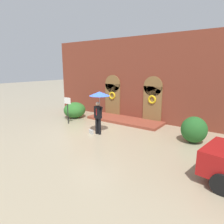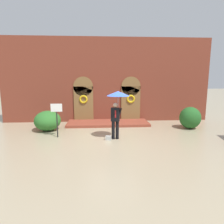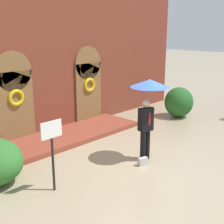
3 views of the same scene
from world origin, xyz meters
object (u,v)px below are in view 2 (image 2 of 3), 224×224
object	(u,v)px
sign_post	(57,115)
shrub_left	(48,121)
handbag	(108,138)
shrub_right	(190,118)
person_with_umbrella	(117,100)

from	to	relation	value
sign_post	shrub_left	size ratio (longest dim) A/B	1.04
handbag	shrub_left	world-z (taller)	shrub_left
shrub_left	shrub_right	size ratio (longest dim) A/B	1.28
person_with_umbrella	shrub_right	bearing A→B (deg)	21.22
handbag	sign_post	bearing A→B (deg)	-179.78
handbag	sign_post	distance (m)	2.84
person_with_umbrella	sign_post	size ratio (longest dim) A/B	1.37
sign_post	shrub_right	bearing A→B (deg)	9.70
shrub_left	shrub_right	xyz separation A→B (m)	(8.32, -0.12, 0.08)
person_with_umbrella	shrub_left	world-z (taller)	person_with_umbrella
shrub_left	shrub_right	bearing A→B (deg)	-0.83
sign_post	person_with_umbrella	bearing A→B (deg)	-8.78
person_with_umbrella	sign_post	distance (m)	3.13
person_with_umbrella	handbag	xyz separation A→B (m)	(-0.45, -0.20, -1.80)
sign_post	shrub_right	distance (m)	7.62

